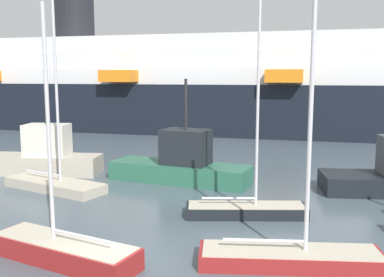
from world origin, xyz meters
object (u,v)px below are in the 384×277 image
at_px(sailboat_0, 246,206).
at_px(sailboat_3, 64,248).
at_px(cruise_ship, 211,88).
at_px(sailboat_1, 291,252).
at_px(fishing_boat_0, 44,156).
at_px(fishing_boat_3, 182,164).
at_px(sailboat_2, 55,182).

distance_m(sailboat_0, sailboat_3, 8.83).
relative_size(sailboat_3, cruise_ship, 0.09).
relative_size(sailboat_1, fishing_boat_0, 1.38).
bearing_deg(sailboat_3, sailboat_0, -117.06).
distance_m(fishing_boat_3, cruise_ship, 27.53).
xyz_separation_m(sailboat_2, cruise_ship, (1.08, 30.84, 4.73)).
relative_size(sailboat_1, sailboat_2, 1.04).
relative_size(sailboat_2, fishing_boat_3, 1.18).
distance_m(sailboat_3, cruise_ship, 39.86).
xyz_separation_m(fishing_boat_0, fishing_boat_3, (9.72, 0.66, -0.07)).
xyz_separation_m(sailboat_1, cruise_ship, (-13.07, 37.10, 4.69)).
bearing_deg(fishing_boat_0, sailboat_3, -63.85).
distance_m(sailboat_1, cruise_ship, 39.61).
height_order(sailboat_0, sailboat_2, sailboat_0).
bearing_deg(sailboat_2, sailboat_3, -40.14).
distance_m(sailboat_1, sailboat_2, 15.47).
xyz_separation_m(sailboat_0, cruise_ship, (-10.57, 32.20, 4.71)).
xyz_separation_m(sailboat_2, fishing_boat_0, (-3.25, 3.49, 0.71)).
distance_m(sailboat_3, fishing_boat_0, 15.27).
height_order(sailboat_2, fishing_boat_0, sailboat_2).
bearing_deg(cruise_ship, sailboat_2, -95.12).
xyz_separation_m(sailboat_0, fishing_boat_0, (-14.90, 4.85, 0.69)).
bearing_deg(fishing_boat_3, sailboat_0, -42.02).
height_order(sailboat_2, sailboat_3, sailboat_2).
distance_m(sailboat_1, fishing_boat_3, 12.95).
bearing_deg(cruise_ship, fishing_boat_0, -102.11).
height_order(sailboat_0, fishing_boat_3, sailboat_0).
bearing_deg(fishing_boat_3, cruise_ship, 106.18).
relative_size(sailboat_0, sailboat_3, 1.19).
distance_m(sailboat_1, sailboat_3, 8.12).
bearing_deg(sailboat_1, sailboat_3, -178.52).
xyz_separation_m(sailboat_2, fishing_boat_3, (6.47, 4.15, 0.65)).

